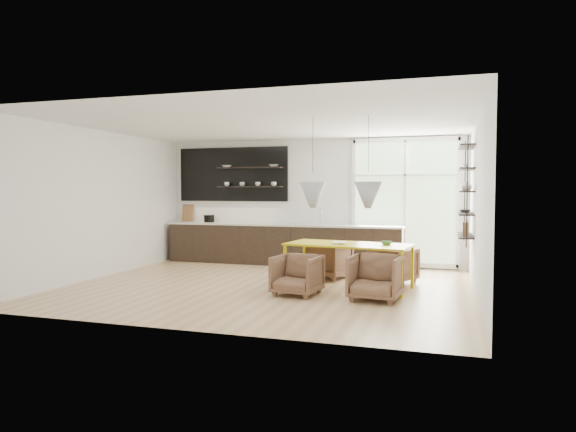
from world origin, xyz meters
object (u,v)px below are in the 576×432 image
(dining_table, at_px, (349,247))
(armchair_back_right, at_px, (394,265))
(armchair_front_right, at_px, (375,277))
(wire_stool, at_px, (292,273))
(armchair_back_left, at_px, (329,261))
(armchair_front_left, at_px, (297,275))

(dining_table, height_order, armchair_back_right, dining_table)
(armchair_front_right, height_order, wire_stool, armchair_front_right)
(dining_table, xyz_separation_m, wire_stool, (-0.93, -0.36, -0.45))
(armchair_back_left, bearing_deg, dining_table, 139.99)
(dining_table, relative_size, wire_stool, 5.26)
(dining_table, xyz_separation_m, armchair_front_left, (-0.70, -0.84, -0.40))
(armchair_back_right, bearing_deg, armchair_front_right, 115.21)
(armchair_front_right, relative_size, wire_stool, 1.83)
(dining_table, height_order, armchair_back_left, dining_table)
(armchair_front_right, bearing_deg, armchair_back_right, 90.97)
(armchair_front_left, distance_m, wire_stool, 0.53)
(dining_table, xyz_separation_m, armchair_back_left, (-0.56, 0.91, -0.39))
(armchair_back_left, distance_m, armchair_front_left, 1.75)
(armchair_back_left, xyz_separation_m, armchair_front_left, (-0.14, -1.74, -0.01))
(dining_table, xyz_separation_m, armchair_front_right, (0.59, -0.86, -0.37))
(armchair_front_left, bearing_deg, armchair_back_right, 56.67)
(dining_table, bearing_deg, armchair_back_right, 55.09)
(armchair_front_left, bearing_deg, dining_table, 58.11)
(wire_stool, bearing_deg, dining_table, 21.31)
(armchair_back_left, bearing_deg, armchair_back_right, -167.86)
(armchair_back_left, relative_size, armchair_front_right, 0.96)
(armchair_back_left, bearing_deg, armchair_front_right, 141.39)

